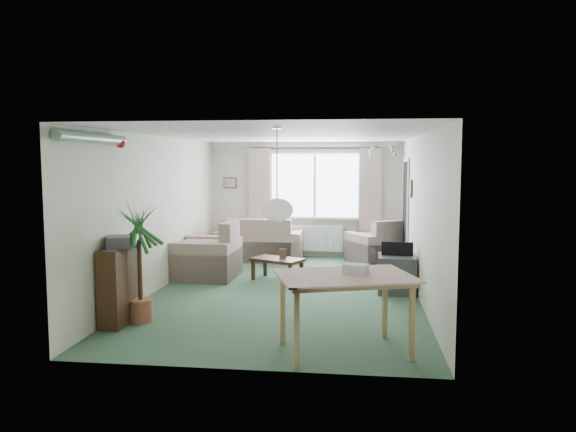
# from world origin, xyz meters

# --- Properties ---
(ground) EXTENTS (6.50, 6.50, 0.00)m
(ground) POSITION_xyz_m (0.00, 0.00, 0.00)
(ground) COLOR #315239
(window) EXTENTS (1.80, 0.03, 1.30)m
(window) POSITION_xyz_m (0.20, 3.23, 1.50)
(window) COLOR white
(curtain_rod) EXTENTS (2.60, 0.03, 0.03)m
(curtain_rod) POSITION_xyz_m (0.20, 3.15, 2.27)
(curtain_rod) COLOR black
(curtain_left) EXTENTS (0.45, 0.08, 2.00)m
(curtain_left) POSITION_xyz_m (-0.95, 3.13, 1.27)
(curtain_left) COLOR beige
(curtain_right) EXTENTS (0.45, 0.08, 2.00)m
(curtain_right) POSITION_xyz_m (1.35, 3.13, 1.27)
(curtain_right) COLOR beige
(radiator) EXTENTS (1.20, 0.10, 0.55)m
(radiator) POSITION_xyz_m (0.20, 3.19, 0.40)
(radiator) COLOR white
(doorway) EXTENTS (0.03, 0.95, 2.00)m
(doorway) POSITION_xyz_m (1.99, 2.20, 1.00)
(doorway) COLOR black
(pendant_lamp) EXTENTS (0.36, 0.36, 0.36)m
(pendant_lamp) POSITION_xyz_m (0.20, -2.30, 1.48)
(pendant_lamp) COLOR white
(tinsel_garland) EXTENTS (1.60, 1.60, 0.12)m
(tinsel_garland) POSITION_xyz_m (-1.92, -2.30, 2.28)
(tinsel_garland) COLOR #196626
(bauble_cluster_a) EXTENTS (0.20, 0.20, 0.20)m
(bauble_cluster_a) POSITION_xyz_m (1.30, 0.90, 2.22)
(bauble_cluster_a) COLOR silver
(bauble_cluster_b) EXTENTS (0.20, 0.20, 0.20)m
(bauble_cluster_b) POSITION_xyz_m (1.60, -0.30, 2.22)
(bauble_cluster_b) COLOR silver
(wall_picture_back) EXTENTS (0.28, 0.03, 0.22)m
(wall_picture_back) POSITION_xyz_m (-1.60, 3.23, 1.55)
(wall_picture_back) COLOR brown
(wall_picture_right) EXTENTS (0.03, 0.24, 0.30)m
(wall_picture_right) POSITION_xyz_m (1.98, 1.20, 1.55)
(wall_picture_right) COLOR brown
(sofa) EXTENTS (1.75, 0.95, 0.87)m
(sofa) POSITION_xyz_m (-0.89, 2.75, 0.43)
(sofa) COLOR beige
(sofa) RESTS_ON ground
(armchair_corner) EXTENTS (1.29, 1.28, 0.86)m
(armchair_corner) POSITION_xyz_m (1.48, 2.73, 0.43)
(armchair_corner) COLOR #C2B592
(armchair_corner) RESTS_ON ground
(armchair_left) EXTENTS (1.06, 1.12, 0.98)m
(armchair_left) POSITION_xyz_m (-1.50, 0.90, 0.49)
(armchair_left) COLOR beige
(armchair_left) RESTS_ON ground
(coffee_table) EXTENTS (0.95, 0.77, 0.38)m
(coffee_table) POSITION_xyz_m (-0.25, 0.82, 0.19)
(coffee_table) COLOR black
(coffee_table) RESTS_ON ground
(photo_frame) EXTENTS (0.12, 0.03, 0.16)m
(photo_frame) POSITION_xyz_m (-0.15, 0.84, 0.46)
(photo_frame) COLOR brown
(photo_frame) RESTS_ON coffee_table
(bookshelf) EXTENTS (0.27, 0.79, 0.96)m
(bookshelf) POSITION_xyz_m (-1.84, -1.87, 0.48)
(bookshelf) COLOR black
(bookshelf) RESTS_ON ground
(hifi_box) EXTENTS (0.38, 0.42, 0.14)m
(hifi_box) POSITION_xyz_m (-1.83, -1.91, 1.03)
(hifi_box) COLOR #39383D
(hifi_box) RESTS_ON bookshelf
(houseplant) EXTENTS (0.77, 0.77, 1.50)m
(houseplant) POSITION_xyz_m (-1.62, -1.78, 0.75)
(houseplant) COLOR #1B4F28
(houseplant) RESTS_ON ground
(dining_table) EXTENTS (1.49, 1.22, 0.81)m
(dining_table) POSITION_xyz_m (0.96, -2.60, 0.40)
(dining_table) COLOR tan
(dining_table) RESTS_ON ground
(gift_box) EXTENTS (0.29, 0.25, 0.12)m
(gift_box) POSITION_xyz_m (1.08, -2.50, 0.87)
(gift_box) COLOR silver
(gift_box) RESTS_ON dining_table
(tv_cube) EXTENTS (0.59, 0.65, 0.57)m
(tv_cube) POSITION_xyz_m (1.70, 0.21, 0.28)
(tv_cube) COLOR #393A3E
(tv_cube) RESTS_ON ground
(pet_bed) EXTENTS (0.60, 0.60, 0.12)m
(pet_bed) POSITION_xyz_m (1.65, 1.56, 0.06)
(pet_bed) COLOR #212E99
(pet_bed) RESTS_ON ground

